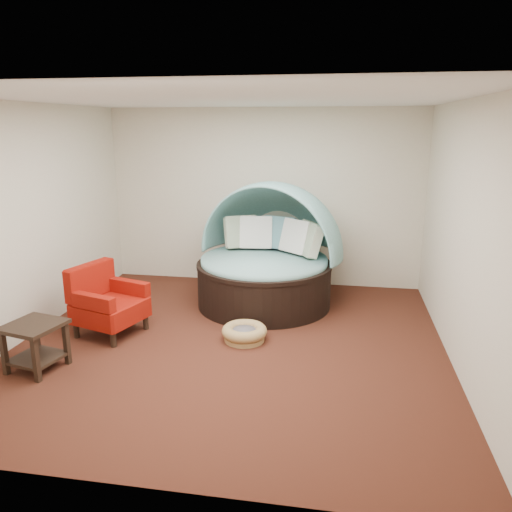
% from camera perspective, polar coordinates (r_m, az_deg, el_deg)
% --- Properties ---
extents(floor, '(5.00, 5.00, 0.00)m').
position_cam_1_polar(floor, '(6.06, -2.88, -9.96)').
color(floor, '#4B2215').
rests_on(floor, ground).
extents(wall_back, '(5.00, 0.00, 5.00)m').
position_cam_1_polar(wall_back, '(8.04, 0.88, 6.67)').
color(wall_back, beige).
rests_on(wall_back, floor).
extents(wall_front, '(5.00, 0.00, 5.00)m').
position_cam_1_polar(wall_front, '(3.32, -12.63, -5.60)').
color(wall_front, beige).
rests_on(wall_front, floor).
extents(wall_left, '(0.00, 5.00, 5.00)m').
position_cam_1_polar(wall_left, '(6.63, -24.68, 3.57)').
color(wall_left, beige).
rests_on(wall_left, floor).
extents(wall_right, '(0.00, 5.00, 5.00)m').
position_cam_1_polar(wall_right, '(5.63, 22.61, 2.01)').
color(wall_right, beige).
rests_on(wall_right, floor).
extents(ceiling, '(5.00, 5.00, 0.00)m').
position_cam_1_polar(ceiling, '(5.51, -3.27, 17.51)').
color(ceiling, white).
rests_on(ceiling, wall_back).
extents(canopy_daybed, '(2.43, 2.39, 1.77)m').
position_cam_1_polar(canopy_daybed, '(7.16, 1.35, 0.91)').
color(canopy_daybed, black).
rests_on(canopy_daybed, floor).
extents(pet_basket, '(0.61, 0.61, 0.19)m').
position_cam_1_polar(pet_basket, '(6.10, -1.33, -8.76)').
color(pet_basket, olive).
rests_on(pet_basket, floor).
extents(red_armchair, '(0.92, 0.92, 0.87)m').
position_cam_1_polar(red_armchair, '(6.49, -16.72, -5.09)').
color(red_armchair, black).
rests_on(red_armchair, floor).
extents(side_table, '(0.64, 0.64, 0.52)m').
position_cam_1_polar(side_table, '(5.83, -23.93, -8.76)').
color(side_table, black).
rests_on(side_table, floor).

